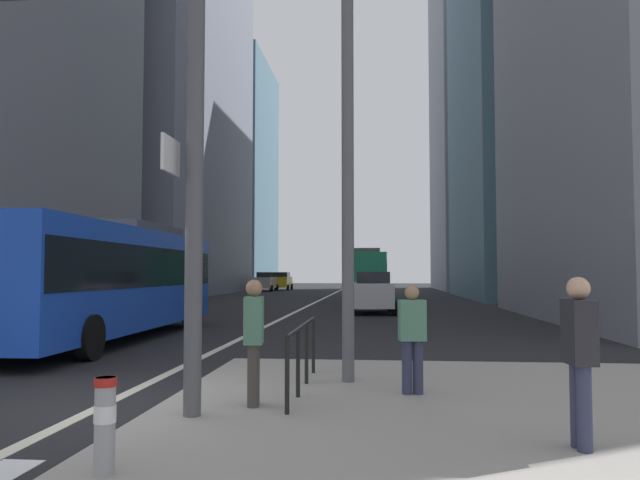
% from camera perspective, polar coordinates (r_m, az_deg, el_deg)
% --- Properties ---
extents(ground_plane, '(160.00, 160.00, 0.00)m').
position_cam_1_polar(ground_plane, '(28.74, -2.54, -6.86)').
color(ground_plane, black).
extents(median_island, '(9.00, 10.00, 0.15)m').
position_cam_1_polar(median_island, '(7.79, 17.62, -16.53)').
color(median_island, gray).
rests_on(median_island, ground).
extents(lane_centre_line, '(0.20, 80.00, 0.01)m').
position_cam_1_polar(lane_centre_line, '(38.65, -0.50, -5.87)').
color(lane_centre_line, beige).
rests_on(lane_centre_line, ground).
extents(office_tower_left_mid, '(12.80, 25.82, 43.96)m').
position_cam_1_polar(office_tower_left_mid, '(59.50, -15.23, 16.77)').
color(office_tower_left_mid, slate).
rests_on(office_tower_left_mid, ground).
extents(office_tower_left_far, '(11.16, 17.57, 29.81)m').
position_cam_1_polar(office_tower_left_far, '(82.86, -8.70, 6.01)').
color(office_tower_left_far, slate).
rests_on(office_tower_left_far, ground).
extents(office_tower_right_far, '(12.61, 17.65, 37.95)m').
position_cam_1_polar(office_tower_right_far, '(72.81, 15.80, 10.62)').
color(office_tower_right_far, gray).
rests_on(office_tower_right_far, ground).
extents(city_bus_blue_oncoming, '(2.85, 11.92, 3.40)m').
position_cam_1_polar(city_bus_blue_oncoming, '(18.19, -18.95, -3.11)').
color(city_bus_blue_oncoming, blue).
rests_on(city_bus_blue_oncoming, ground).
extents(city_bus_red_receding, '(2.72, 10.66, 3.40)m').
position_cam_1_polar(city_bus_red_receding, '(40.57, 4.35, -3.14)').
color(city_bus_red_receding, '#198456').
rests_on(city_bus_red_receding, ground).
extents(car_oncoming_mid, '(2.04, 4.39, 1.94)m').
position_cam_1_polar(car_oncoming_mid, '(66.88, -3.60, -3.83)').
color(car_oncoming_mid, gold).
rests_on(car_oncoming_mid, ground).
extents(car_receding_near, '(2.10, 4.48, 1.94)m').
position_cam_1_polar(car_receding_near, '(64.76, 3.69, -3.85)').
color(car_receding_near, black).
rests_on(car_receding_near, ground).
extents(car_receding_far, '(2.21, 4.25, 1.94)m').
position_cam_1_polar(car_receding_far, '(28.76, 4.90, -4.87)').
color(car_receding_far, silver).
rests_on(car_receding_far, ground).
extents(car_oncoming_far, '(2.13, 4.34, 1.94)m').
position_cam_1_polar(car_oncoming_far, '(62.89, -5.09, -3.87)').
color(car_oncoming_far, '#B2A899').
rests_on(car_oncoming_far, ground).
extents(traffic_signal_gantry, '(6.82, 0.65, 6.00)m').
position_cam_1_polar(traffic_signal_gantry, '(8.99, -26.08, 11.67)').
color(traffic_signal_gantry, '#515156').
rests_on(traffic_signal_gantry, median_island).
extents(street_lamp_post, '(5.50, 0.32, 8.00)m').
position_cam_1_polar(street_lamp_post, '(10.50, 2.58, 15.69)').
color(street_lamp_post, '#56565B').
rests_on(street_lamp_post, median_island).
extents(bollard_left, '(0.20, 0.20, 0.84)m').
position_cam_1_polar(bollard_left, '(5.89, -19.45, -15.55)').
color(bollard_left, '#99999E').
rests_on(bollard_left, median_island).
extents(pedestrian_railing, '(0.06, 3.21, 0.98)m').
position_cam_1_polar(pedestrian_railing, '(9.31, -1.64, -9.64)').
color(pedestrian_railing, black).
rests_on(pedestrian_railing, median_island).
extents(pedestrian_waiting, '(0.28, 0.40, 1.66)m').
position_cam_1_polar(pedestrian_waiting, '(8.24, -6.20, -8.87)').
color(pedestrian_waiting, '#423D38').
rests_on(pedestrian_waiting, median_island).
extents(pedestrian_walking, '(0.27, 0.40, 1.72)m').
position_cam_1_polar(pedestrian_walking, '(6.74, 23.08, -9.67)').
color(pedestrian_walking, '#2D334C').
rests_on(pedestrian_walking, median_island).
extents(pedestrian_far, '(0.41, 0.29, 1.57)m').
position_cam_1_polar(pedestrian_far, '(9.08, 8.61, -8.68)').
color(pedestrian_far, '#2D334C').
rests_on(pedestrian_far, median_island).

